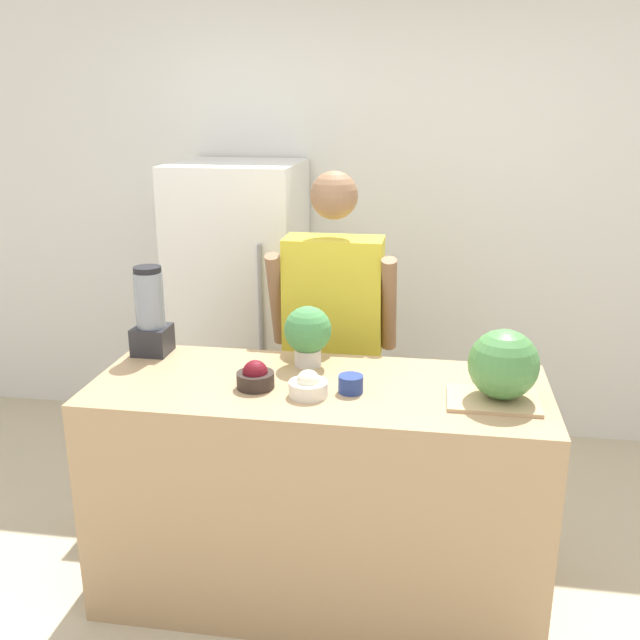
{
  "coord_description": "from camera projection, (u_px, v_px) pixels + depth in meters",
  "views": [
    {
      "loc": [
        0.41,
        -2.18,
        2.0
      ],
      "look_at": [
        0.0,
        0.38,
        1.19
      ],
      "focal_mm": 40.0,
      "sensor_mm": 36.0,
      "label": 1
    }
  ],
  "objects": [
    {
      "name": "bowl_cherries",
      "position": [
        255.0,
        377.0,
        2.71
      ],
      "size": [
        0.14,
        0.14,
        0.11
      ],
      "color": "#2D231E",
      "rests_on": "counter_island"
    },
    {
      "name": "watermelon",
      "position": [
        503.0,
        364.0,
        2.57
      ],
      "size": [
        0.26,
        0.26,
        0.26
      ],
      "color": "#4C8C47",
      "rests_on": "cutting_board"
    },
    {
      "name": "blender",
      "position": [
        151.0,
        315.0,
        3.04
      ],
      "size": [
        0.15,
        0.15,
        0.38
      ],
      "color": "#28282D",
      "rests_on": "counter_island"
    },
    {
      "name": "bowl_small_blue",
      "position": [
        351.0,
        384.0,
        2.67
      ],
      "size": [
        0.09,
        0.09,
        0.07
      ],
      "color": "navy",
      "rests_on": "counter_island"
    },
    {
      "name": "bowl_cream",
      "position": [
        308.0,
        386.0,
        2.64
      ],
      "size": [
        0.15,
        0.15,
        0.1
      ],
      "color": "white",
      "rests_on": "counter_island"
    },
    {
      "name": "cutting_board",
      "position": [
        493.0,
        400.0,
        2.6
      ],
      "size": [
        0.33,
        0.24,
        0.01
      ],
      "color": "tan",
      "rests_on": "counter_island"
    },
    {
      "name": "refrigerator",
      "position": [
        241.0,
        309.0,
        4.1
      ],
      "size": [
        0.68,
        0.71,
        1.66
      ],
      "color": "white",
      "rests_on": "ground_plane"
    },
    {
      "name": "potted_plant",
      "position": [
        308.0,
        333.0,
        2.91
      ],
      "size": [
        0.2,
        0.2,
        0.25
      ],
      "color": "beige",
      "rests_on": "counter_island"
    },
    {
      "name": "counter_island",
      "position": [
        319.0,
        491.0,
        2.9
      ],
      "size": [
        1.77,
        0.7,
        0.94
      ],
      "color": "tan",
      "rests_on": "ground_plane"
    },
    {
      "name": "person",
      "position": [
        333.0,
        345.0,
        3.42
      ],
      "size": [
        0.6,
        0.27,
        1.68
      ],
      "color": "gray",
      "rests_on": "ground_plane"
    },
    {
      "name": "wall_back",
      "position": [
        364.0,
        220.0,
        4.23
      ],
      "size": [
        8.0,
        0.06,
        2.6
      ],
      "color": "white",
      "rests_on": "ground_plane"
    }
  ]
}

